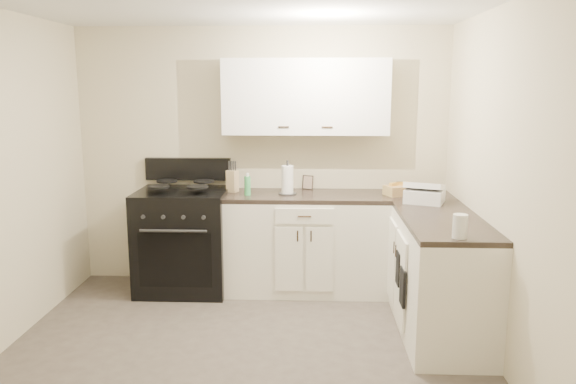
{
  "coord_description": "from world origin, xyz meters",
  "views": [
    {
      "loc": [
        0.48,
        -3.67,
        1.95
      ],
      "look_at": [
        0.29,
        0.85,
        1.08
      ],
      "focal_mm": 35.0,
      "sensor_mm": 36.0,
      "label": 1
    }
  ],
  "objects_px": {
    "paper_towel": "(287,180)",
    "wicker_basket": "(400,190)",
    "knife_block": "(232,181)",
    "stove": "(184,243)",
    "countertop_grill": "(425,196)"
  },
  "relations": [
    {
      "from": "paper_towel",
      "to": "countertop_grill",
      "type": "xyz_separation_m",
      "value": [
        1.21,
        -0.33,
        -0.08
      ]
    },
    {
      "from": "knife_block",
      "to": "countertop_grill",
      "type": "distance_m",
      "value": 1.79
    },
    {
      "from": "knife_block",
      "to": "wicker_basket",
      "type": "relative_size",
      "value": 0.78
    },
    {
      "from": "paper_towel",
      "to": "countertop_grill",
      "type": "distance_m",
      "value": 1.26
    },
    {
      "from": "wicker_basket",
      "to": "countertop_grill",
      "type": "distance_m",
      "value": 0.36
    },
    {
      "from": "stove",
      "to": "paper_towel",
      "type": "xyz_separation_m",
      "value": [
        1.0,
        0.02,
        0.61
      ]
    },
    {
      "from": "knife_block",
      "to": "paper_towel",
      "type": "xyz_separation_m",
      "value": [
        0.53,
        -0.09,
        0.03
      ]
    },
    {
      "from": "wicker_basket",
      "to": "knife_block",
      "type": "bearing_deg",
      "value": 176.72
    },
    {
      "from": "paper_towel",
      "to": "wicker_basket",
      "type": "distance_m",
      "value": 1.05
    },
    {
      "from": "knife_block",
      "to": "countertop_grill",
      "type": "height_order",
      "value": "knife_block"
    },
    {
      "from": "stove",
      "to": "paper_towel",
      "type": "relative_size",
      "value": 3.79
    },
    {
      "from": "paper_towel",
      "to": "wicker_basket",
      "type": "xyz_separation_m",
      "value": [
        1.05,
        -0.0,
        -0.09
      ]
    },
    {
      "from": "stove",
      "to": "wicker_basket",
      "type": "relative_size",
      "value": 3.82
    },
    {
      "from": "stove",
      "to": "wicker_basket",
      "type": "distance_m",
      "value": 2.11
    },
    {
      "from": "paper_towel",
      "to": "countertop_grill",
      "type": "height_order",
      "value": "paper_towel"
    }
  ]
}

